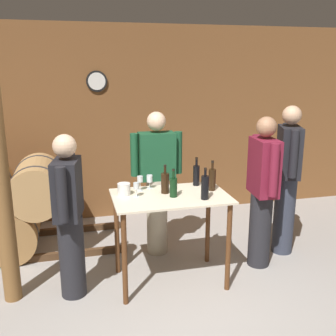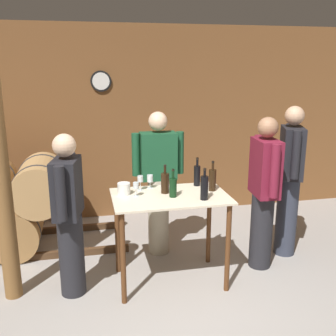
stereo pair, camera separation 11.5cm
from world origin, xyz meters
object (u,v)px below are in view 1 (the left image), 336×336
wine_bottle_far_right (212,179)px  wine_glass_near_right (150,179)px  wine_glass_near_left (136,187)px  wine_bottle_center (205,187)px  person_visitor_bearded (287,177)px  person_visitor_with_scarf (262,190)px  person_visitor_near_door (69,214)px  wine_bottle_right (196,175)px  wine_bottle_left (173,187)px  wine_glass_near_center (140,180)px  person_host (157,181)px  wine_bottle_far_left (165,183)px  ice_bucket (124,189)px

wine_bottle_far_right → wine_glass_near_right: wine_bottle_far_right is taller
wine_glass_near_left → wine_bottle_far_right: bearing=1.4°
wine_bottle_center → person_visitor_bearded: person_visitor_bearded is taller
wine_bottle_far_right → person_visitor_with_scarf: bearing=3.8°
person_visitor_near_door → wine_bottle_right: bearing=11.9°
wine_bottle_left → wine_glass_near_center: wine_bottle_left is taller
wine_bottle_right → person_visitor_near_door: (-1.31, -0.28, -0.21)m
wine_bottle_center → wine_bottle_right: size_ratio=1.02×
wine_bottle_left → wine_glass_near_right: bearing=118.2°
wine_glass_near_right → person_visitor_with_scarf: person_visitor_with_scarf is taller
wine_bottle_right → person_host: (-0.34, 0.40, -0.16)m
wine_bottle_left → wine_glass_near_left: size_ratio=1.98×
wine_glass_near_left → wine_glass_near_right: (0.18, 0.23, -0.00)m
wine_bottle_left → wine_glass_near_right: (-0.17, 0.32, -0.00)m
wine_bottle_right → wine_bottle_far_right: (0.10, -0.20, 0.00)m
wine_glass_near_center → person_visitor_near_door: 0.78m
wine_bottle_center → wine_bottle_right: wine_bottle_center is taller
person_visitor_near_door → wine_glass_near_right: bearing=19.5°
wine_bottle_far_right → person_host: bearing=126.2°
wine_bottle_far_left → ice_bucket: bearing=174.4°
wine_glass_near_right → wine_bottle_left: bearing=-61.8°
wine_bottle_center → person_host: 0.91m
wine_bottle_right → person_host: size_ratio=0.18×
wine_glass_near_center → wine_bottle_right: bearing=3.2°
wine_bottle_center → wine_bottle_far_left: bearing=140.1°
wine_glass_near_right → person_visitor_with_scarf: 1.21m
person_visitor_bearded → wine_bottle_far_right: bearing=-165.4°
person_host → wine_glass_near_left: bearing=-118.4°
wine_bottle_center → person_visitor_with_scarf: person_visitor_with_scarf is taller
wine_bottle_far_right → person_visitor_bearded: size_ratio=0.18×
wine_bottle_far_right → wine_glass_near_left: (-0.78, -0.02, -0.02)m
wine_bottle_far_left → wine_bottle_center: 0.42m
person_visitor_with_scarf → person_visitor_bearded: 0.47m
wine_bottle_center → ice_bucket: 0.79m
wine_glass_near_right → person_host: size_ratio=0.09×
wine_bottle_right → wine_glass_near_center: (-0.61, -0.03, -0.01)m
wine_bottle_center → person_host: person_host is taller
person_host → wine_bottle_left: bearing=-89.2°
wine_glass_near_center → person_visitor_with_scarf: person_visitor_with_scarf is taller
wine_glass_near_left → person_visitor_with_scarf: bearing=2.4°
wine_bottle_far_left → person_visitor_near_door: (-0.93, -0.10, -0.21)m
ice_bucket → person_visitor_near_door: 0.57m
wine_glass_near_right → person_visitor_bearded: 1.61m
wine_bottle_far_left → person_visitor_with_scarf: person_visitor_with_scarf is taller
wine_bottle_left → person_visitor_bearded: bearing=14.4°
wine_glass_near_center → ice_bucket: wine_glass_near_center is taller
wine_glass_near_left → ice_bucket: (-0.11, 0.08, -0.04)m
wine_bottle_right → wine_glass_near_left: wine_bottle_right is taller
wine_glass_near_left → wine_bottle_left: bearing=-14.1°
person_host → person_visitor_near_door: (-0.97, -0.68, -0.05)m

